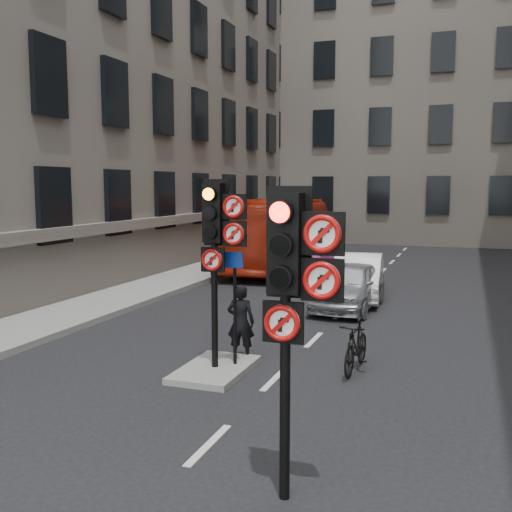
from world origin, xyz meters
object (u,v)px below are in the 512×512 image
Objects in this scene: motorcyclist at (241,322)px; info_sign at (234,292)px; signal_far at (218,233)px; car_pink at (307,263)px; car_silver at (349,286)px; bus_red at (279,233)px; signal_near at (293,277)px; car_white at (357,276)px; motorcycle at (356,346)px.

motorcyclist is 1.06m from info_sign.
signal_far is 0.81× the size of car_pink.
signal_far is 11.97m from car_pink.
car_silver is 0.37× the size of bus_red.
signal_near is 11.06m from car_silver.
bus_red reaches higher than car_white.
car_silver is at bearing -109.54° from motorcyclist.
car_silver is 1.81× the size of info_sign.
signal_far reaches higher than car_pink.
motorcyclist is at bearing -80.37° from car_pink.
car_pink is 10.80m from motorcyclist.
car_white reaches higher than car_silver.
car_pink is at bearing 121.95° from car_white.
car_silver is at bearing -94.07° from car_white.
signal_far reaches higher than motorcyclist.
signal_near is at bearing 108.47° from motorcyclist.
info_sign is at bearing -79.62° from bus_red.
car_white is at bearing 96.60° from signal_near.
car_white reaches higher than motorcycle.
bus_red is at bearing 116.85° from motorcycle.
bus_red is 14.91m from info_sign.
car_white is (-1.45, 12.52, -1.88)m from signal_near.
bus_red is at bearing 126.49° from car_pink.
motorcycle is (3.77, -10.71, -0.14)m from car_pink.
car_silver reaches higher than motorcycle.
car_white is (-0.05, 1.72, 0.02)m from car_silver.
car_white is at bearing 82.30° from signal_far.
car_pink is at bearing 113.24° from motorcycle.
motorcycle is 2.40m from motorcyclist.
signal_far is 3.44m from motorcycle.
info_sign is (0.15, -0.73, 0.76)m from motorcyclist.
motorcycle is (1.24, -5.79, -0.18)m from car_silver.
car_pink is 0.41× the size of bus_red.
car_pink is at bearing 104.01° from signal_near.
car_white is at bearing 94.52° from car_silver.
motorcyclist is at bearing -176.14° from motorcycle.
signal_far is 0.90× the size of car_silver.
car_pink is (-3.92, 15.72, -1.94)m from signal_near.
motorcyclist is at bearing -98.30° from car_silver.
signal_near is at bearing -84.36° from motorcycle.
motorcyclist is (-1.14, -5.79, 0.10)m from car_silver.
car_white is 4.05m from car_pink.
signal_near is at bearing -89.16° from car_white.
signal_near is 12.74m from car_white.
signal_far is at bearing 123.02° from signal_near.
car_pink reaches higher than motorcycle.
car_white is 2.71× the size of motorcyclist.
car_silver is at bearing 105.96° from motorcycle.
signal_far reaches higher than motorcycle.
signal_near reaches higher than car_pink.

